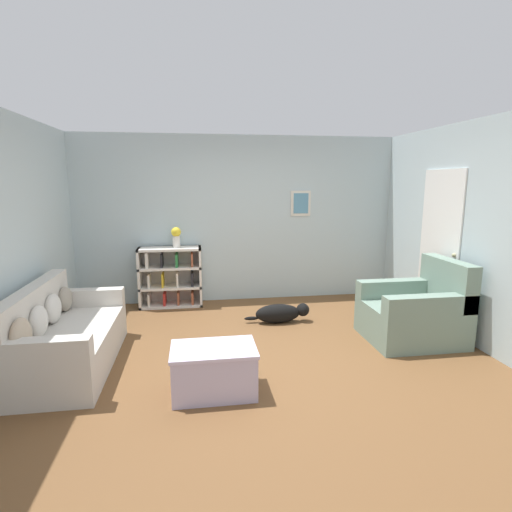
{
  "coord_description": "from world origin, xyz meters",
  "views": [
    {
      "loc": [
        -0.68,
        -4.06,
        1.9
      ],
      "look_at": [
        0.0,
        0.4,
        1.05
      ],
      "focal_mm": 28.0,
      "sensor_mm": 36.0,
      "label": 1
    }
  ],
  "objects_px": {
    "vase": "(176,236)",
    "couch": "(64,338)",
    "bookshelf": "(171,277)",
    "coffee_table": "(214,369)",
    "dog": "(281,313)",
    "recliner_chair": "(416,313)"
  },
  "relations": [
    {
      "from": "coffee_table",
      "to": "dog",
      "type": "bearing_deg",
      "value": 60.02
    },
    {
      "from": "couch",
      "to": "bookshelf",
      "type": "bearing_deg",
      "value": 63.64
    },
    {
      "from": "couch",
      "to": "vase",
      "type": "xyz_separation_m",
      "value": [
        1.08,
        1.94,
        0.77
      ]
    },
    {
      "from": "vase",
      "to": "couch",
      "type": "bearing_deg",
      "value": -119.07
    },
    {
      "from": "recliner_chair",
      "to": "dog",
      "type": "relative_size",
      "value": 1.19
    },
    {
      "from": "recliner_chair",
      "to": "vase",
      "type": "bearing_deg",
      "value": 148.01
    },
    {
      "from": "bookshelf",
      "to": "coffee_table",
      "type": "distance_m",
      "value": 2.78
    },
    {
      "from": "couch",
      "to": "coffee_table",
      "type": "bearing_deg",
      "value": -26.84
    },
    {
      "from": "couch",
      "to": "recliner_chair",
      "type": "bearing_deg",
      "value": 1.9
    },
    {
      "from": "coffee_table",
      "to": "bookshelf",
      "type": "bearing_deg",
      "value": 100.93
    },
    {
      "from": "bookshelf",
      "to": "dog",
      "type": "height_order",
      "value": "bookshelf"
    },
    {
      "from": "bookshelf",
      "to": "recliner_chair",
      "type": "relative_size",
      "value": 0.89
    },
    {
      "from": "dog",
      "to": "vase",
      "type": "xyz_separation_m",
      "value": [
        -1.41,
        0.99,
        0.95
      ]
    },
    {
      "from": "coffee_table",
      "to": "vase",
      "type": "xyz_separation_m",
      "value": [
        -0.42,
        2.7,
        0.85
      ]
    },
    {
      "from": "bookshelf",
      "to": "vase",
      "type": "distance_m",
      "value": 0.64
    },
    {
      "from": "dog",
      "to": "vase",
      "type": "relative_size",
      "value": 2.89
    },
    {
      "from": "bookshelf",
      "to": "coffee_table",
      "type": "bearing_deg",
      "value": -79.07
    },
    {
      "from": "bookshelf",
      "to": "couch",
      "type": "bearing_deg",
      "value": -116.36
    },
    {
      "from": "bookshelf",
      "to": "vase",
      "type": "relative_size",
      "value": 3.04
    },
    {
      "from": "couch",
      "to": "recliner_chair",
      "type": "height_order",
      "value": "recliner_chair"
    },
    {
      "from": "recliner_chair",
      "to": "vase",
      "type": "xyz_separation_m",
      "value": [
        -2.9,
        1.81,
        0.75
      ]
    },
    {
      "from": "bookshelf",
      "to": "recliner_chair",
      "type": "xyz_separation_m",
      "value": [
        3.01,
        -1.83,
        -0.11
      ]
    }
  ]
}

